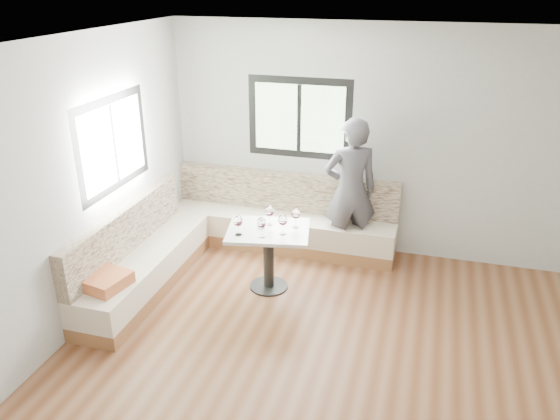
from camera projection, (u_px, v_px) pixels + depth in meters
The scene contains 10 objects.
room at pixel (323, 224), 4.42m from camera, with size 5.01×5.01×2.81m.
banquette at pixel (225, 238), 6.59m from camera, with size 2.90×2.80×0.95m.
table at pixel (268, 244), 5.99m from camera, with size 0.99×0.84×0.72m.
person at pixel (350, 190), 6.51m from camera, with size 0.65×0.43×1.79m, color #4C4A52.
olive_ramekin at pixel (261, 225), 5.98m from camera, with size 0.09×0.09×0.04m.
wine_glass_a at pixel (238, 222), 5.73m from camera, with size 0.10×0.10×0.22m.
wine_glass_b at pixel (261, 223), 5.70m from camera, with size 0.10×0.10×0.22m.
wine_glass_c at pixel (283, 221), 5.76m from camera, with size 0.10×0.10×0.22m.
wine_glass_d at pixel (269, 212), 5.97m from camera, with size 0.10×0.10×0.22m.
wine_glass_e at pixel (296, 214), 5.91m from camera, with size 0.10×0.10×0.22m.
Camera 1 is at (0.70, -3.87, 3.28)m, focal length 35.00 mm.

